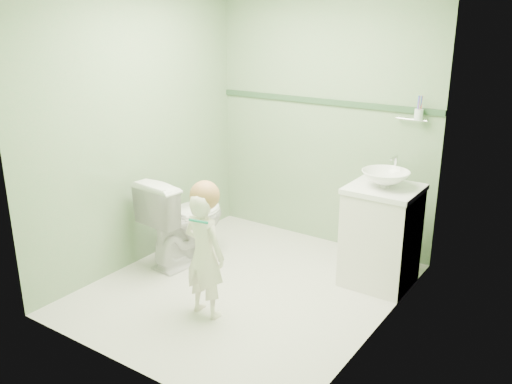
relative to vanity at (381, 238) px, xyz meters
The scene contains 12 objects.
ground 1.16m from the vanity, 140.19° to the right, with size 2.50×2.50×0.00m, color beige.
room_shell 1.35m from the vanity, 140.19° to the right, with size 2.50×2.54×2.40m.
trim_stripe 1.38m from the vanity, 147.36° to the left, with size 2.20×0.02×0.05m, color #335536.
vanity is the anchor object (origin of this frame).
counter 0.41m from the vanity, ahead, with size 0.54×0.52×0.04m, color white.
basin 0.49m from the vanity, ahead, with size 0.37×0.37×0.13m, color white.
faucet 0.60m from the vanity, 90.00° to the left, with size 0.03×0.13×0.18m.
cup_holder 1.05m from the vanity, 83.68° to the left, with size 0.26×0.07×0.21m.
toilet 1.68m from the vanity, 160.24° to the right, with size 0.45×0.78×0.79m, color white.
toddler 1.46m from the vanity, 126.39° to the right, with size 0.35×0.23×0.95m, color white.
hair_cap 1.53m from the vanity, 126.98° to the right, with size 0.21×0.21×0.21m, color #B47B4A.
teal_toothbrush 1.58m from the vanity, 121.51° to the right, with size 0.11×0.13×0.08m.
Camera 1 is at (2.27, -3.19, 2.12)m, focal length 38.12 mm.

